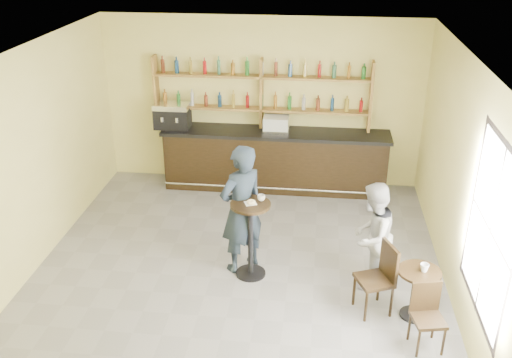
# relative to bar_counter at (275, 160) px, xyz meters

# --- Properties ---
(floor) EXTENTS (7.00, 7.00, 0.00)m
(floor) POSITION_rel_bar_counter_xyz_m (-0.29, -3.15, -0.58)
(floor) COLOR gray
(floor) RESTS_ON ground
(ceiling) EXTENTS (7.00, 7.00, 0.00)m
(ceiling) POSITION_rel_bar_counter_xyz_m (-0.29, -3.15, 2.62)
(ceiling) COLOR white
(ceiling) RESTS_ON wall_back
(wall_back) EXTENTS (7.00, 0.00, 7.00)m
(wall_back) POSITION_rel_bar_counter_xyz_m (-0.29, 0.35, 1.02)
(wall_back) COLOR #FBF08E
(wall_back) RESTS_ON floor
(wall_left) EXTENTS (0.00, 7.00, 7.00)m
(wall_left) POSITION_rel_bar_counter_xyz_m (-3.29, -3.15, 1.02)
(wall_left) COLOR #FBF08E
(wall_left) RESTS_ON floor
(wall_right) EXTENTS (0.00, 7.00, 7.00)m
(wall_right) POSITION_rel_bar_counter_xyz_m (2.71, -3.15, 1.02)
(wall_right) COLOR #FBF08E
(wall_right) RESTS_ON floor
(window_pane) EXTENTS (0.00, 2.00, 2.00)m
(window_pane) POSITION_rel_bar_counter_xyz_m (2.70, -4.35, 1.12)
(window_pane) COLOR white
(window_pane) RESTS_ON wall_right
(window_frame) EXTENTS (0.04, 1.70, 2.10)m
(window_frame) POSITION_rel_bar_counter_xyz_m (2.70, -4.35, 1.12)
(window_frame) COLOR black
(window_frame) RESTS_ON wall_right
(shelf_unit) EXTENTS (4.00, 0.26, 1.40)m
(shelf_unit) POSITION_rel_bar_counter_xyz_m (-0.29, 0.22, 1.23)
(shelf_unit) COLOR brown
(shelf_unit) RESTS_ON wall_back
(liquor_bottles) EXTENTS (3.68, 0.10, 1.00)m
(liquor_bottles) POSITION_rel_bar_counter_xyz_m (-0.29, 0.22, 1.40)
(liquor_bottles) COLOR #8C5919
(liquor_bottles) RESTS_ON shelf_unit
(bar_counter) EXTENTS (4.25, 0.83, 1.15)m
(bar_counter) POSITION_rel_bar_counter_xyz_m (0.00, 0.00, 0.00)
(bar_counter) COLOR black
(bar_counter) RESTS_ON floor
(espresso_machine) EXTENTS (0.65, 0.42, 0.47)m
(espresso_machine) POSITION_rel_bar_counter_xyz_m (-1.95, 0.00, 0.81)
(espresso_machine) COLOR black
(espresso_machine) RESTS_ON bar_counter
(pastry_case) EXTENTS (0.53, 0.45, 0.28)m
(pastry_case) POSITION_rel_bar_counter_xyz_m (0.01, 0.00, 0.72)
(pastry_case) COLOR silver
(pastry_case) RESTS_ON bar_counter
(pedestal_table) EXTENTS (0.60, 0.60, 1.17)m
(pedestal_table) POSITION_rel_bar_counter_xyz_m (-0.09, -2.99, 0.01)
(pedestal_table) COLOR black
(pedestal_table) RESTS_ON floor
(napkin) EXTENTS (0.20, 0.20, 0.00)m
(napkin) POSITION_rel_bar_counter_xyz_m (-0.09, -2.99, 0.60)
(napkin) COLOR white
(napkin) RESTS_ON pedestal_table
(donut) EXTENTS (0.13, 0.13, 0.04)m
(donut) POSITION_rel_bar_counter_xyz_m (-0.08, -3.00, 0.62)
(donut) COLOR #EABD55
(donut) RESTS_ON napkin
(cup_pedestal) EXTENTS (0.14, 0.14, 0.09)m
(cup_pedestal) POSITION_rel_bar_counter_xyz_m (0.05, -2.89, 0.64)
(cup_pedestal) COLOR white
(cup_pedestal) RESTS_ON pedestal_table
(man_main) EXTENTS (0.84, 0.83, 1.96)m
(man_main) POSITION_rel_bar_counter_xyz_m (-0.25, -2.82, 0.40)
(man_main) COLOR black
(man_main) RESTS_ON floor
(cafe_table) EXTENTS (0.69, 0.69, 0.70)m
(cafe_table) POSITION_rel_bar_counter_xyz_m (2.16, -3.69, -0.22)
(cafe_table) COLOR black
(cafe_table) RESTS_ON floor
(cup_cafe) EXTENTS (0.12, 0.12, 0.10)m
(cup_cafe) POSITION_rel_bar_counter_xyz_m (2.21, -3.69, 0.18)
(cup_cafe) COLOR white
(cup_cafe) RESTS_ON cafe_table
(chair_west) EXTENTS (0.56, 0.56, 0.99)m
(chair_west) POSITION_rel_bar_counter_xyz_m (1.61, -3.64, -0.08)
(chair_west) COLOR black
(chair_west) RESTS_ON floor
(chair_south) EXTENTS (0.43, 0.43, 0.84)m
(chair_south) POSITION_rel_bar_counter_xyz_m (2.21, -4.29, -0.15)
(chair_south) COLOR black
(chair_south) RESTS_ON floor
(patron_second) EXTENTS (0.88, 0.95, 1.57)m
(patron_second) POSITION_rel_bar_counter_xyz_m (1.59, -3.04, 0.21)
(patron_second) COLOR #9A9BA0
(patron_second) RESTS_ON floor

